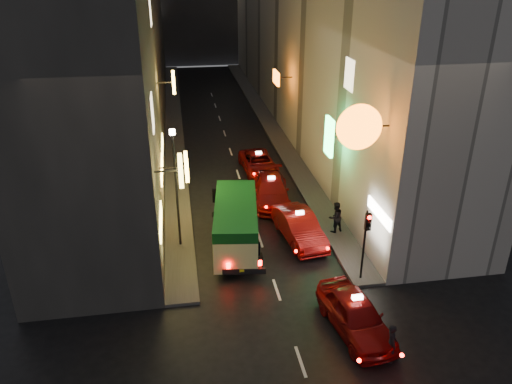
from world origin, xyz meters
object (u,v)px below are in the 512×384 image
minibus (236,221)px  traffic_light (367,232)px  taxi_near (356,312)px  pedestrian_crossing (392,341)px  lamp_post (176,181)px

minibus → traffic_light: size_ratio=1.76×
minibus → taxi_near: (3.91, -7.04, -0.71)m
pedestrian_crossing → lamp_post: (-7.50, 9.43, 2.81)m
taxi_near → lamp_post: size_ratio=0.95×
pedestrian_crossing → traffic_light: size_ratio=0.52×
traffic_light → lamp_post: bearing=151.1°
taxi_near → lamp_post: lamp_post is taller
minibus → taxi_near: bearing=-61.0°
pedestrian_crossing → lamp_post: lamp_post is taller
traffic_light → lamp_post: (-8.20, 4.53, 1.04)m
traffic_light → taxi_near: bearing=-114.8°
lamp_post → minibus: bearing=-12.1°
taxi_near → pedestrian_crossing: size_ratio=3.22×
taxi_near → minibus: bearing=119.0°
lamp_post → taxi_near: bearing=-48.6°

